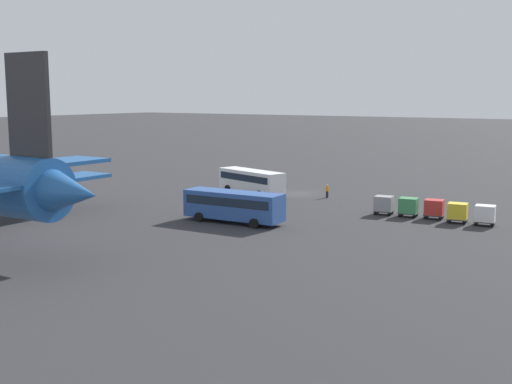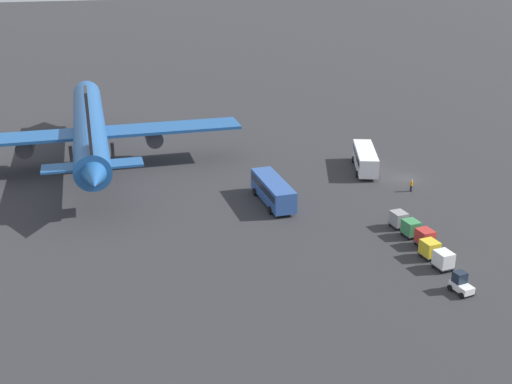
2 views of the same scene
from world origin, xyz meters
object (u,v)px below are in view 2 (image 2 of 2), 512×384
cargo_cart_red (425,237)px  shuttle_bus_far (273,189)px  cargo_cart_white (443,259)px  cargo_cart_yellow (430,248)px  worker_person (411,185)px  baggage_tug (461,284)px  cargo_cart_grey (399,219)px  airplane (89,127)px  cargo_cart_green (411,228)px  shuttle_bus_near (365,158)px

cargo_cart_red → shuttle_bus_far: bearing=38.2°
cargo_cart_white → cargo_cart_yellow: bearing=2.9°
worker_person → cargo_cart_yellow: 20.05m
shuttle_bus_far → cargo_cart_white: 25.45m
baggage_tug → cargo_cart_grey: 15.53m
airplane → worker_person: size_ratio=30.21×
baggage_tug → cargo_cart_yellow: bearing=-14.7°
cargo_cart_white → cargo_cart_grey: (10.83, -0.16, 0.00)m
cargo_cart_white → cargo_cart_red: size_ratio=1.00×
airplane → baggage_tug: 59.79m
cargo_cart_white → cargo_cart_green: (8.12, -0.40, 0.00)m
cargo_cart_green → cargo_cart_grey: 2.72m
baggage_tug → shuttle_bus_near: bearing=-18.7°
cargo_cart_yellow → cargo_cart_grey: 8.13m
worker_person → cargo_cart_green: cargo_cart_green is taller
shuttle_bus_near → cargo_cart_grey: size_ratio=5.01×
worker_person → cargo_cart_red: (-15.90, 6.56, 0.32)m
cargo_cart_yellow → cargo_cart_green: 5.44m
cargo_cart_grey → cargo_cart_red: bearing=-173.7°
shuttle_bus_far → worker_person: shuttle_bus_far is taller
cargo_cart_white → airplane: bearing=38.7°
shuttle_bus_far → cargo_cart_green: bearing=-140.2°
baggage_tug → cargo_cart_grey: size_ratio=1.18×
cargo_cart_red → baggage_tug: bearing=171.6°
baggage_tug → cargo_cart_green: 12.84m
airplane → cargo_cart_red: 52.90m
shuttle_bus_far → cargo_cart_white: shuttle_bus_far is taller
cargo_cart_white → cargo_cart_red: (5.42, -0.76, 0.00)m
airplane → cargo_cart_yellow: 54.32m
cargo_cart_red → cargo_cart_green: size_ratio=1.00×
baggage_tug → cargo_cart_white: bearing=-19.0°
baggage_tug → cargo_cart_white: (4.67, -0.73, 0.25)m
airplane → shuttle_bus_far: 31.74m
worker_person → cargo_cart_grey: bearing=145.7°
shuttle_bus_near → cargo_cart_yellow: bearing=-172.1°
cargo_cart_white → cargo_cart_green: size_ratio=1.00×
airplane → cargo_cart_red: bearing=-137.1°
cargo_cart_grey → shuttle_bus_far: bearing=48.0°
cargo_cart_yellow → cargo_cart_green: bearing=-5.7°
shuttle_bus_far → cargo_cart_grey: (-11.36, -12.60, -0.74)m
shuttle_bus_far → cargo_cart_white: bearing=-153.3°
cargo_cart_green → cargo_cart_grey: (2.71, 0.24, 0.00)m
shuttle_bus_near → shuttle_bus_far: (-9.00, 17.12, 0.02)m
cargo_cart_red → cargo_cart_white: bearing=172.1°
worker_person → cargo_cart_red: bearing=157.6°
airplane → shuttle_bus_far: bearing=-133.8°
cargo_cart_white → cargo_cart_red: 5.47m
airplane → worker_person: bearing=-118.2°
shuttle_bus_near → worker_person: shuttle_bus_near is taller
baggage_tug → airplane: bearing=25.2°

